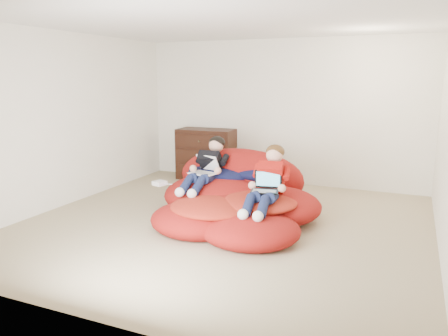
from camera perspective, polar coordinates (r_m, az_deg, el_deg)
room_shell at (r=5.60m, az=0.00°, el=-5.19°), size 5.10×5.10×2.77m
dresser at (r=8.05m, az=-2.34°, el=1.83°), size 1.05×0.60×0.93m
beanbag_pile at (r=5.91m, az=1.52°, el=-3.82°), size 2.28×2.34×0.89m
cream_pillow at (r=6.73m, az=1.18°, el=1.21°), size 0.49×0.31×0.31m
older_boy at (r=6.06m, az=-2.14°, el=0.45°), size 0.34×1.14×0.67m
younger_boy at (r=5.35m, az=5.78°, el=-1.49°), size 0.36×1.07×0.73m
laptop_white at (r=5.99m, az=-2.49°, el=-0.07°), size 0.39×0.43×0.23m
laptop_black at (r=5.30m, az=5.54°, el=-2.32°), size 0.37×0.34×0.24m
power_adapter at (r=6.09m, az=-8.41°, el=-1.97°), size 0.19×0.19×0.06m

